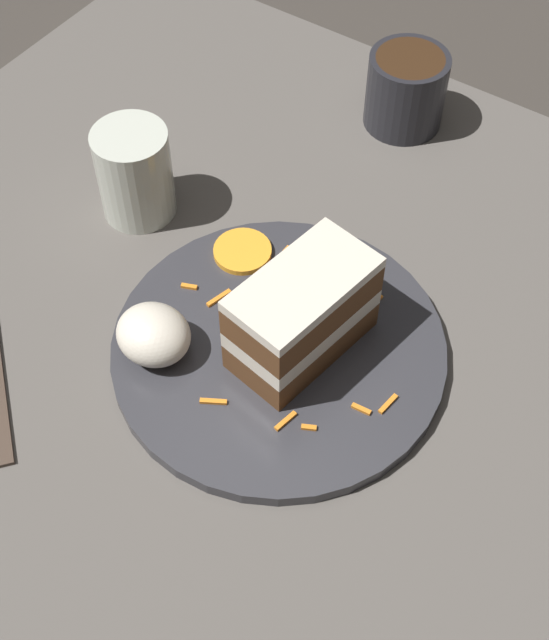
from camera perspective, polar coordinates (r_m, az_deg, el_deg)
The scene contains 9 objects.
ground_plane at distance 0.81m, azimuth 0.26°, elevation -3.74°, with size 6.00×6.00×0.00m, color #38332D.
dining_table at distance 0.79m, azimuth 0.26°, elevation -2.96°, with size 0.96×0.84×0.04m, color #56514C.
plate at distance 0.77m, azimuth 0.00°, elevation -1.65°, with size 0.29×0.29×0.01m, color #333338.
cake_slice at distance 0.73m, azimuth 1.80°, elevation 0.41°, with size 0.09×0.13×0.09m.
cream_dollop at distance 0.75m, azimuth -7.75°, elevation -0.93°, with size 0.06×0.06×0.04m, color silver.
orange_garnish at distance 0.82m, azimuth -2.06°, elevation 4.42°, with size 0.05×0.05×0.01m, color orange.
carrot_shreds_scatter at distance 0.76m, azimuth 0.67°, elevation -1.78°, with size 0.22×0.18×0.00m.
drinking_glass at distance 0.86m, azimuth -8.89°, elevation 8.95°, with size 0.07×0.07×0.09m.
coffee_mug at distance 0.96m, azimuth 8.43°, elevation 14.49°, with size 0.08×0.08×0.08m.
Camera 1 is at (0.24, -0.37, 0.67)m, focal length 50.00 mm.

